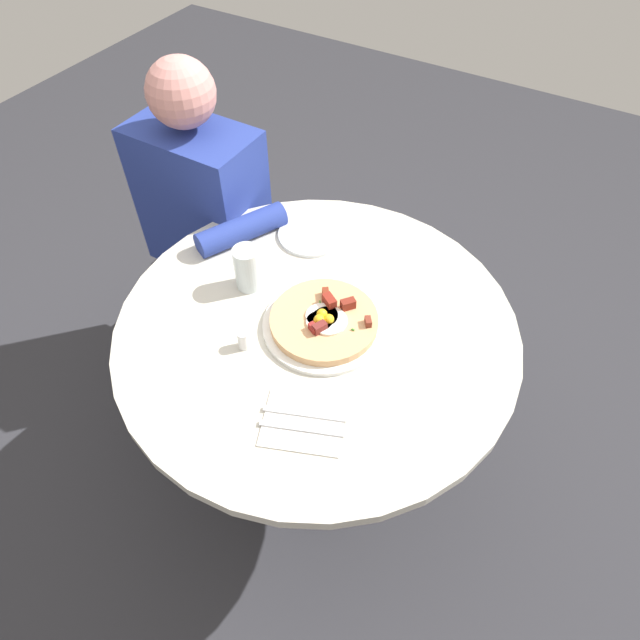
{
  "coord_description": "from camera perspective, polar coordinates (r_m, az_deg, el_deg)",
  "views": [
    {
      "loc": [
        0.45,
        -0.75,
        1.76
      ],
      "look_at": [
        0.01,
        -0.0,
        0.75
      ],
      "focal_mm": 31.09,
      "sensor_mm": 36.0,
      "label": 1
    }
  ],
  "objects": [
    {
      "name": "person_seated",
      "position": [
        1.94,
        -11.13,
        7.65
      ],
      "size": [
        0.53,
        0.39,
        1.14
      ],
      "color": "#2D2D33",
      "rests_on": "ground_plane"
    },
    {
      "name": "pizza_plate",
      "position": [
        1.34,
        0.35,
        -0.6
      ],
      "size": [
        0.3,
        0.3,
        0.01
      ],
      "primitive_type": "cylinder",
      "color": "white",
      "rests_on": "dining_table"
    },
    {
      "name": "napkin",
      "position": [
        1.19,
        -1.73,
        -10.46
      ],
      "size": [
        0.21,
        0.19,
        0.0
      ],
      "primitive_type": "cube",
      "rotation": [
        0.0,
        0.0,
        0.38
      ],
      "color": "white",
      "rests_on": "dining_table"
    },
    {
      "name": "breakfast_pizza",
      "position": [
        1.32,
        0.4,
        -0.05
      ],
      "size": [
        0.26,
        0.26,
        0.05
      ],
      "color": "tan",
      "rests_on": "pizza_plate"
    },
    {
      "name": "salt_shaker",
      "position": [
        1.3,
        -7.87,
        -2.01
      ],
      "size": [
        0.03,
        0.03,
        0.05
      ],
      "primitive_type": "cylinder",
      "color": "white",
      "rests_on": "dining_table"
    },
    {
      "name": "dining_table",
      "position": [
        1.49,
        -0.32,
        -4.7
      ],
      "size": [
        0.98,
        0.98,
        0.73
      ],
      "color": "beige",
      "rests_on": "ground_plane"
    },
    {
      "name": "bread_plate",
      "position": [
        1.58,
        -0.87,
        8.83
      ],
      "size": [
        0.19,
        0.19,
        0.01
      ],
      "primitive_type": "cylinder",
      "color": "white",
      "rests_on": "dining_table"
    },
    {
      "name": "knife",
      "position": [
        1.19,
        -1.58,
        -9.62
      ],
      "size": [
        0.17,
        0.08,
        0.0
      ],
      "primitive_type": "cube",
      "rotation": [
        0.0,
        0.0,
        0.38
      ],
      "color": "silver",
      "rests_on": "napkin"
    },
    {
      "name": "fork",
      "position": [
        1.18,
        -1.89,
        -11.1
      ],
      "size": [
        0.17,
        0.08,
        0.0
      ],
      "primitive_type": "cube",
      "rotation": [
        0.0,
        0.0,
        0.38
      ],
      "color": "silver",
      "rests_on": "napkin"
    },
    {
      "name": "water_glass",
      "position": [
        1.41,
        -7.46,
        5.31
      ],
      "size": [
        0.07,
        0.07,
        0.12
      ],
      "primitive_type": "cylinder",
      "color": "silver",
      "rests_on": "dining_table"
    },
    {
      "name": "ground_plane",
      "position": [
        1.97,
        -0.25,
        -14.35
      ],
      "size": [
        6.0,
        6.0,
        0.0
      ],
      "primitive_type": "plane",
      "color": "#2D2D33"
    }
  ]
}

